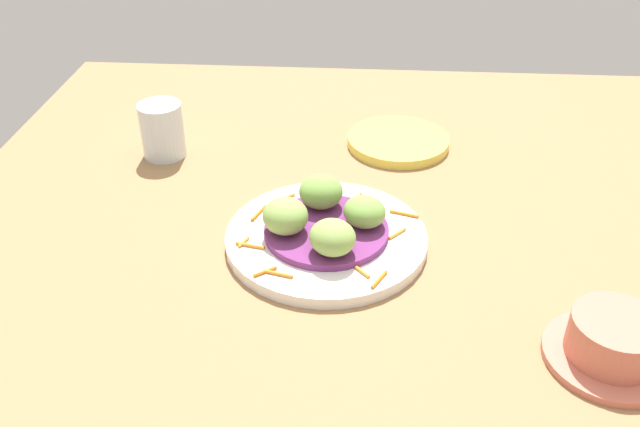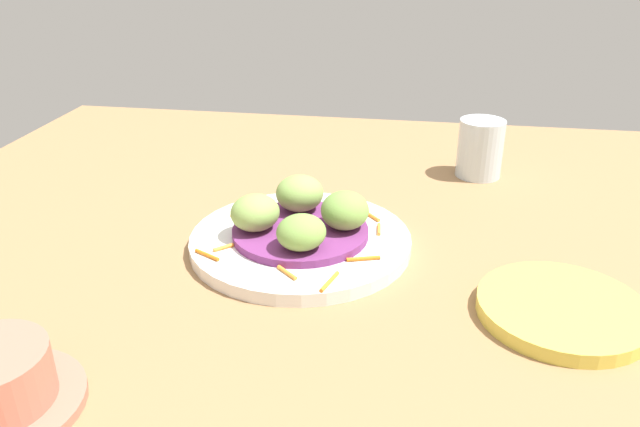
{
  "view_description": "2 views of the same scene",
  "coord_description": "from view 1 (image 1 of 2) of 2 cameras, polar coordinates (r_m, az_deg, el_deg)",
  "views": [
    {
      "loc": [
        68.42,
        -0.53,
        50.51
      ],
      "look_at": [
        -0.09,
        -5.35,
        5.09
      ],
      "focal_mm": 38.29,
      "sensor_mm": 36.0,
      "label": 1
    },
    {
      "loc": [
        -10.35,
        55.65,
        34.81
      ],
      "look_at": [
        -0.28,
        -5.64,
        5.69
      ],
      "focal_mm": 35.19,
      "sensor_mm": 36.0,
      "label": 2
    }
  ],
  "objects": [
    {
      "name": "water_glass",
      "position": [
        1.02,
        -13.04,
        6.8
      ],
      "size": [
        6.26,
        6.26,
        8.07
      ],
      "primitive_type": "cylinder",
      "color": "silver",
      "rests_on": "table_surface"
    },
    {
      "name": "cabbage_bed",
      "position": [
        0.81,
        0.53,
        -1.42
      ],
      "size": [
        14.93,
        14.93,
        0.88
      ],
      "primitive_type": "cylinder",
      "color": "#702D6B",
      "rests_on": "main_plate"
    },
    {
      "name": "guac_scoop_center",
      "position": [
        0.81,
        3.94,
        0.13
      ],
      "size": [
        7.15,
        7.16,
        3.58
      ],
      "primitive_type": "ellipsoid",
      "rotation": [
        0.0,
        0.0,
        0.8
      ],
      "color": "#759E47",
      "rests_on": "cabbage_bed"
    },
    {
      "name": "guac_scoop_left",
      "position": [
        0.76,
        1.05,
        -2.01
      ],
      "size": [
        7.41,
        7.43,
        3.93
      ],
      "primitive_type": "ellipsoid",
      "rotation": [
        0.0,
        0.0,
        3.98
      ],
      "color": "#84A851",
      "rests_on": "cabbage_bed"
    },
    {
      "name": "main_plate",
      "position": [
        0.82,
        0.53,
        -2.09
      ],
      "size": [
        24.25,
        24.25,
        1.45
      ],
      "primitive_type": "cylinder",
      "color": "white",
      "rests_on": "table_surface"
    },
    {
      "name": "side_plate_small",
      "position": [
        1.04,
        6.54,
        6.02
      ],
      "size": [
        15.28,
        15.28,
        1.4
      ],
      "primitive_type": "cylinder",
      "color": "#E0CC4C",
      "rests_on": "table_surface"
    },
    {
      "name": "table_surface",
      "position": [
        0.84,
        3.62,
        -2.49
      ],
      "size": [
        110.0,
        110.0,
        2.0
      ],
      "primitive_type": "cube",
      "color": "#936D47",
      "rests_on": "ground"
    },
    {
      "name": "guac_scoop_back",
      "position": [
        0.8,
        -2.91,
        -0.21
      ],
      "size": [
        7.42,
        7.36,
        4.14
      ],
      "primitive_type": "ellipsoid",
      "rotation": [
        0.0,
        0.0,
        2.08
      ],
      "color": "#84A851",
      "rests_on": "cabbage_bed"
    },
    {
      "name": "carrot_garnish",
      "position": [
        0.82,
        -0.35,
        -1.47
      ],
      "size": [
        19.2,
        21.74,
        0.4
      ],
      "color": "orange",
      "rests_on": "main_plate"
    },
    {
      "name": "terracotta_bowl",
      "position": [
        0.72,
        23.24,
        -9.88
      ],
      "size": [
        12.61,
        12.61,
        5.01
      ],
      "color": "#C66B56",
      "rests_on": "table_surface"
    },
    {
      "name": "guac_scoop_right",
      "position": [
        0.84,
        0.08,
        1.84
      ],
      "size": [
        5.54,
        5.73,
        4.09
      ],
      "primitive_type": "ellipsoid",
      "rotation": [
        0.0,
        0.0,
        1.63
      ],
      "color": "#759E47",
      "rests_on": "cabbage_bed"
    }
  ]
}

